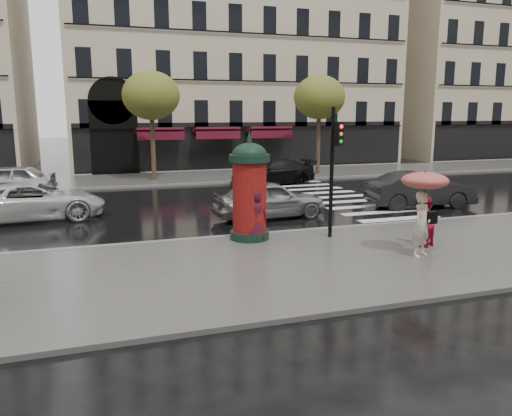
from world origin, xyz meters
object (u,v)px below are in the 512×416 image
object	(u,v)px
man_burgundy	(255,215)
car_white	(33,201)
morris_column	(249,188)
traffic_light	(334,160)
car_silver	(269,199)
car_black	(273,172)
woman_umbrella	(424,200)
car_far_silver	(6,181)
woman_red	(425,222)
car_darkgrey	(421,190)

from	to	relation	value
man_burgundy	car_white	size ratio (longest dim) A/B	0.31
morris_column	traffic_light	distance (m)	2.88
morris_column	car_silver	world-z (taller)	morris_column
car_white	car_black	world-z (taller)	car_white
traffic_light	car_white	xyz separation A→B (m)	(-9.72, 6.67, -1.95)
woman_umbrella	man_burgundy	bearing A→B (deg)	142.11
morris_column	car_silver	bearing A→B (deg)	60.68
woman_umbrella	man_burgundy	size ratio (longest dim) A/B	1.47
morris_column	car_far_silver	xyz separation A→B (m)	(-8.93, 12.60, -1.01)
car_black	morris_column	bearing A→B (deg)	-23.56
car_far_silver	woman_red	bearing A→B (deg)	47.94
traffic_light	car_silver	size ratio (longest dim) A/B	0.94
car_silver	car_darkgrey	size ratio (longest dim) A/B	0.95
woman_red	car_far_silver	bearing A→B (deg)	-73.80
traffic_light	car_silver	bearing A→B (deg)	100.54
morris_column	car_white	xyz separation A→B (m)	(-7.06, 5.99, -1.06)
woman_red	man_burgundy	distance (m)	5.27
traffic_light	morris_column	bearing A→B (deg)	165.73
woman_red	car_black	bearing A→B (deg)	-118.33
man_burgundy	car_silver	world-z (taller)	man_burgundy
car_black	woman_umbrella	bearing A→B (deg)	-5.09
woman_red	car_darkgrey	world-z (taller)	woman_red
man_burgundy	morris_column	world-z (taller)	morris_column
car_silver	car_white	bearing A→B (deg)	69.70
car_darkgrey	man_burgundy	bearing A→B (deg)	120.54
traffic_light	car_white	world-z (taller)	traffic_light
morris_column	car_darkgrey	distance (m)	9.88
car_black	man_burgundy	bearing A→B (deg)	-22.76
traffic_light	car_black	distance (m)	13.71
woman_umbrella	car_black	world-z (taller)	woman_umbrella
woman_umbrella	traffic_light	xyz separation A→B (m)	(-1.41, 2.82, 0.92)
car_darkgrey	car_far_silver	size ratio (longest dim) A/B	1.01
car_silver	car_far_silver	bearing A→B (deg)	45.52
traffic_light	car_white	bearing A→B (deg)	145.55
woman_red	car_far_silver	size ratio (longest dim) A/B	0.33
woman_umbrella	traffic_light	distance (m)	3.28
morris_column	traffic_light	bearing A→B (deg)	-14.27
man_burgundy	traffic_light	xyz separation A→B (m)	(2.60, -0.30, 1.73)
man_burgundy	morris_column	size ratio (longest dim) A/B	0.48
woman_red	man_burgundy	bearing A→B (deg)	-51.05
car_darkgrey	car_silver	bearing A→B (deg)	98.45
woman_red	woman_umbrella	bearing A→B (deg)	23.15
morris_column	car_darkgrey	size ratio (longest dim) A/B	0.74
man_burgundy	car_silver	xyz separation A→B (m)	(1.85, 3.76, -0.20)
car_white	car_black	size ratio (longest dim) A/B	1.08
woman_red	car_silver	world-z (taller)	woman_red
woman_umbrella	traffic_light	size ratio (longest dim) A/B	0.59
man_burgundy	car_darkgrey	xyz separation A→B (m)	(9.13, 3.87, -0.18)
traffic_light	car_silver	xyz separation A→B (m)	(-0.76, 4.06, -1.93)
car_darkgrey	woman_umbrella	bearing A→B (deg)	151.35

